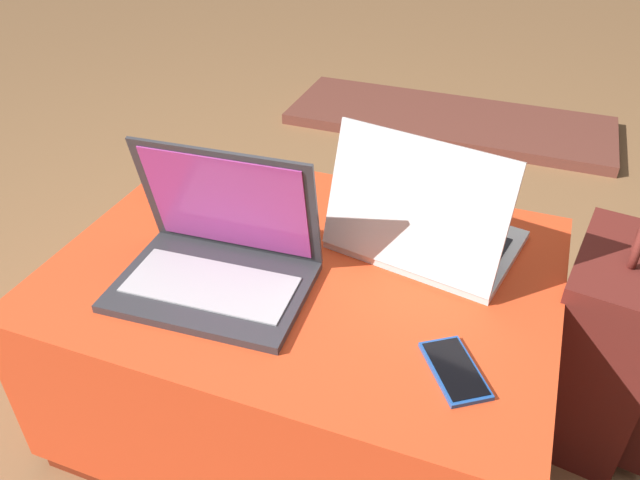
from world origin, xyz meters
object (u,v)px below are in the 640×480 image
laptop_far (423,228)px  coffee_mug (171,177)px  backpack (607,351)px  laptop_near (218,257)px  cell_phone (455,370)px

laptop_far → coffee_mug: laptop_far is taller
laptop_far → backpack: laptop_far is taller
laptop_far → coffee_mug: 0.59m
laptop_far → laptop_near: bearing=45.1°
laptop_near → cell_phone: bearing=-12.8°
cell_phone → backpack: bearing=-161.1°
laptop_near → cell_phone: size_ratio=2.39×
backpack → coffee_mug: 1.03m
laptop_far → cell_phone: 0.34m
laptop_near → backpack: bearing=18.6°
laptop_near → cell_phone: (0.47, -0.08, -0.05)m
laptop_near → coffee_mug: laptop_near is taller
coffee_mug → laptop_far: bearing=-1.1°
backpack → coffee_mug: (-1.00, -0.06, 0.25)m
cell_phone → coffee_mug: bearing=-58.4°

